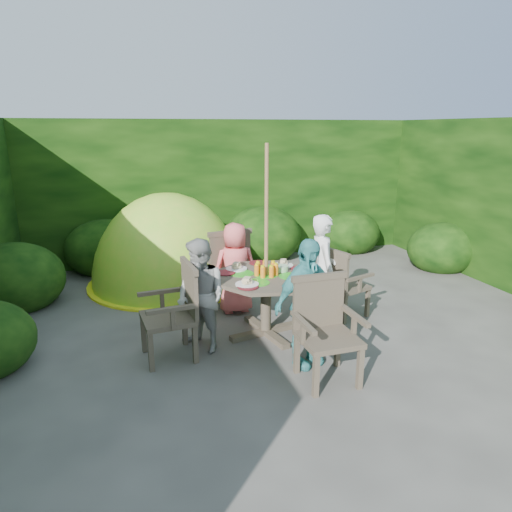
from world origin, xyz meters
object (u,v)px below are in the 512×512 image
object	(u,v)px
garden_chair_left	(176,310)
garden_chair_back	(226,266)
patio_table	(266,284)
dome_tent	(170,283)
child_front	(306,303)
garden_chair_front	(325,328)
child_left	(201,296)
garden_chair_right	(341,282)
child_right	(322,269)
child_back	(235,268)
parasol_pole	(266,244)

from	to	relation	value
garden_chair_left	garden_chair_back	size ratio (longest dim) A/B	0.94
patio_table	dome_tent	world-z (taller)	dome_tent
patio_table	child_front	bearing A→B (deg)	-78.29
garden_chair_front	child_front	bearing A→B (deg)	104.40
child_left	dome_tent	distance (m)	2.45
garden_chair_right	child_right	bearing A→B (deg)	83.31
child_front	child_back	bearing A→B (deg)	82.04
patio_table	garden_chair_left	bearing A→B (deg)	-167.43
garden_chair_front	child_right	xyz separation A→B (m)	(0.54, 1.24, 0.17)
parasol_pole	child_front	size ratio (longest dim) A/B	1.66
parasol_pole	garden_chair_left	bearing A→B (deg)	-167.48
garden_chair_back	dome_tent	size ratio (longest dim) A/B	0.36
child_back	child_front	distance (m)	1.60
garden_chair_left	child_front	xyz separation A→B (m)	(1.23, -0.55, 0.14)
patio_table	child_front	distance (m)	0.80
garden_chair_front	child_left	xyz separation A→B (m)	(-1.03, 0.90, 0.10)
patio_table	child_right	xyz separation A→B (m)	(0.78, 0.16, 0.06)
parasol_pole	garden_chair_back	bearing A→B (deg)	102.21
garden_chair_left	dome_tent	xyz separation A→B (m)	(0.19, 2.44, -0.52)
parasol_pole	garden_chair_front	size ratio (longest dim) A/B	2.28
dome_tent	garden_chair_front	bearing A→B (deg)	-87.88
patio_table	garden_chair_right	world-z (taller)	patio_table
child_back	patio_table	bearing A→B (deg)	101.22
child_right	child_left	size ratio (longest dim) A/B	1.10
garden_chair_left	patio_table	bearing A→B (deg)	96.99
patio_table	child_back	distance (m)	0.80
parasol_pole	child_left	distance (m)	0.93
parasol_pole	dome_tent	xyz separation A→B (m)	(-0.88, 2.20, -1.10)
garden_chair_front	child_front	xyz separation A→B (m)	(-0.08, 0.29, 0.15)
garden_chair_front	child_back	bearing A→B (deg)	101.69
patio_table	child_left	xyz separation A→B (m)	(-0.79, -0.17, 0.00)
garden_chair_right	child_left	size ratio (longest dim) A/B	0.71
patio_table	garden_chair_back	bearing A→B (deg)	102.44
child_back	garden_chair_right	bearing A→B (deg)	154.70
garden_chair_back	child_right	bearing A→B (deg)	128.78
child_right	dome_tent	world-z (taller)	dome_tent
garden_chair_front	child_back	distance (m)	1.90
garden_chair_back	dome_tent	bearing A→B (deg)	-70.01
dome_tent	child_front	bearing A→B (deg)	-87.53
garden_chair_front	child_right	bearing A→B (deg)	65.64
garden_chair_right	child_left	xyz separation A→B (m)	(-1.86, -0.39, 0.15)
parasol_pole	garden_chair_right	xyz separation A→B (m)	(1.08, 0.22, -0.63)
garden_chair_right	garden_chair_left	bearing A→B (deg)	84.75
garden_chair_right	garden_chair_left	size ratio (longest dim) A/B	0.90
garden_chair_left	garden_chair_front	xyz separation A→B (m)	(1.31, -0.83, -0.01)
garden_chair_right	child_back	xyz separation A→B (m)	(-1.25, 0.56, 0.13)
dome_tent	garden_chair_left	bearing A→B (deg)	-111.26
child_back	child_front	bearing A→B (deg)	100.91
garden_chair_front	garden_chair_right	bearing A→B (deg)	56.27
parasol_pole	dome_tent	world-z (taller)	parasol_pole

